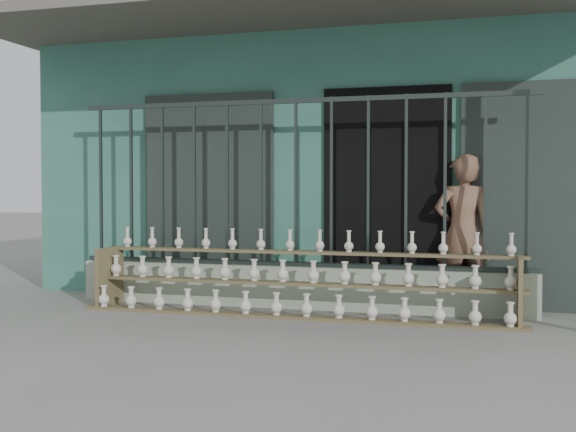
# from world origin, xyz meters

# --- Properties ---
(ground) EXTENTS (60.00, 60.00, 0.00)m
(ground) POSITION_xyz_m (0.00, 0.00, 0.00)
(ground) COLOR slate
(workshop_building) EXTENTS (7.40, 6.60, 3.21)m
(workshop_building) POSITION_xyz_m (0.00, 4.23, 1.62)
(workshop_building) COLOR #336C5B
(workshop_building) RESTS_ON ground
(parapet_wall) EXTENTS (5.00, 0.20, 0.45)m
(parapet_wall) POSITION_xyz_m (0.00, 1.30, 0.23)
(parapet_wall) COLOR #97A78F
(parapet_wall) RESTS_ON ground
(security_fence) EXTENTS (5.00, 0.04, 1.80)m
(security_fence) POSITION_xyz_m (-0.00, 1.30, 1.35)
(security_fence) COLOR #283330
(security_fence) RESTS_ON parapet_wall
(shelf_rack) EXTENTS (4.50, 0.68, 0.85)m
(shelf_rack) POSITION_xyz_m (0.13, 0.88, 0.36)
(shelf_rack) COLOR brown
(shelf_rack) RESTS_ON ground
(elderly_woman) EXTENTS (0.69, 0.56, 1.64)m
(elderly_woman) POSITION_xyz_m (1.73, 1.66, 0.82)
(elderly_woman) COLOR brown
(elderly_woman) RESTS_ON ground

